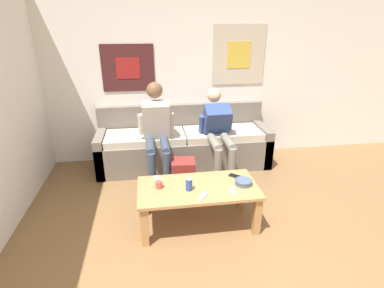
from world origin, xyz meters
The scene contains 13 objects.
wall_back centered at (0.00, 2.96, 1.28)m, with size 10.00×0.07×2.55m.
couch centered at (-0.17, 2.60, 0.30)m, with size 2.44×0.72×0.85m.
coffee_table centered at (-0.20, 1.17, 0.37)m, with size 1.20×0.61×0.44m.
person_seated_adult centered at (-0.56, 2.21, 0.70)m, with size 0.47×0.85×1.27m.
person_seated_teen centered at (0.25, 2.24, 0.64)m, with size 0.47×1.00×1.14m.
backpack centered at (-0.27, 1.83, 0.20)m, with size 0.31×0.32×0.42m.
ceramic_bowl centered at (0.26, 1.14, 0.47)m, with size 0.18×0.18×0.05m.
pillar_candle centered at (-0.59, 1.20, 0.48)m, with size 0.07×0.07×0.09m.
drink_can_blue centered at (-0.30, 1.12, 0.50)m, with size 0.07×0.07×0.12m.
game_controller_near_left centered at (-0.18, 0.97, 0.45)m, with size 0.12×0.13×0.03m.
game_controller_near_right centered at (-0.59, 1.35, 0.45)m, with size 0.10×0.14×0.03m.
game_controller_far_center centered at (0.12, 1.03, 0.45)m, with size 0.05×0.15×0.03m.
cell_phone centered at (0.23, 1.32, 0.44)m, with size 0.15×0.14×0.01m.
Camera 1 is at (-0.65, -1.40, 1.97)m, focal length 28.00 mm.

